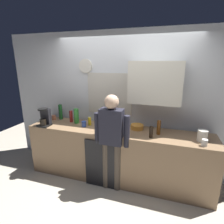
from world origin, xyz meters
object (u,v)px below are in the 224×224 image
(bottle_clear_soda, at_px, (76,116))
(bottle_amber_beer, at_px, (159,128))
(bottle_red_vinegar, at_px, (71,116))
(cup_white_mug, at_px, (205,143))
(bottle_dark_sauce, at_px, (151,132))
(mixing_bowl, at_px, (137,127))
(dish_soap, at_px, (90,121))
(bottle_green_wine, at_px, (61,112))
(cup_blue_mug, at_px, (84,124))
(storage_canister, at_px, (202,136))
(person_at_sink, at_px, (112,136))
(cup_terracotta_mug, at_px, (54,117))
(coffee_maker, at_px, (45,118))

(bottle_clear_soda, height_order, bottle_amber_beer, bottle_clear_soda)
(bottle_red_vinegar, xyz_separation_m, cup_white_mug, (2.29, -0.34, -0.06))
(bottle_dark_sauce, xyz_separation_m, bottle_clear_soda, (-1.42, 0.25, 0.05))
(mixing_bowl, height_order, dish_soap, dish_soap)
(mixing_bowl, bearing_deg, bottle_green_wine, 177.02)
(bottle_red_vinegar, height_order, bottle_dark_sauce, bottle_red_vinegar)
(cup_blue_mug, relative_size, storage_canister, 0.59)
(dish_soap, bearing_deg, bottle_red_vinegar, 171.94)
(bottle_green_wine, bearing_deg, cup_blue_mug, -21.40)
(cup_white_mug, bearing_deg, cup_blue_mug, 174.75)
(bottle_amber_beer, bearing_deg, cup_blue_mug, -178.02)
(cup_blue_mug, bearing_deg, bottle_amber_beer, 1.98)
(bottle_green_wine, xyz_separation_m, person_at_sink, (1.26, -0.52, -0.14))
(bottle_amber_beer, distance_m, cup_blue_mug, 1.30)
(cup_blue_mug, height_order, mixing_bowl, cup_blue_mug)
(bottle_green_wine, distance_m, cup_terracotta_mug, 0.17)
(dish_soap, relative_size, person_at_sink, 0.11)
(cup_white_mug, distance_m, person_at_sink, 1.33)
(bottle_dark_sauce, xyz_separation_m, dish_soap, (-1.13, 0.22, -0.01))
(bottle_green_wine, distance_m, bottle_clear_soda, 0.44)
(bottle_dark_sauce, distance_m, mixing_bowl, 0.40)
(cup_white_mug, height_order, cup_blue_mug, cup_blue_mug)
(cup_terracotta_mug, bearing_deg, person_at_sink, -18.00)
(storage_canister, bearing_deg, cup_white_mug, -86.19)
(coffee_maker, bearing_deg, bottle_red_vinegar, 43.98)
(cup_white_mug, xyz_separation_m, person_at_sink, (-1.33, -0.09, -0.04))
(bottle_green_wine, xyz_separation_m, bottle_amber_beer, (1.94, -0.21, -0.03))
(bottle_dark_sauce, xyz_separation_m, cup_white_mug, (0.74, -0.06, -0.04))
(bottle_dark_sauce, distance_m, cup_blue_mug, 1.21)
(cup_white_mug, relative_size, cup_terracotta_mug, 1.03)
(bottle_green_wine, bearing_deg, mixing_bowl, -2.98)
(bottle_amber_beer, bearing_deg, bottle_dark_sauce, -120.81)
(bottle_dark_sauce, bearing_deg, person_at_sink, -165.86)
(cup_blue_mug, bearing_deg, cup_white_mug, -5.25)
(bottle_green_wine, relative_size, mixing_bowl, 1.36)
(dish_soap, distance_m, person_at_sink, 0.66)
(coffee_maker, relative_size, dish_soap, 1.83)
(bottle_clear_soda, bearing_deg, person_at_sink, -25.74)
(bottle_green_wine, bearing_deg, person_at_sink, -22.59)
(bottle_red_vinegar, distance_m, storage_canister, 2.29)
(bottle_clear_soda, relative_size, cup_terracotta_mug, 3.04)
(bottle_clear_soda, height_order, mixing_bowl, bottle_clear_soda)
(bottle_clear_soda, relative_size, bottle_amber_beer, 1.22)
(bottle_clear_soda, bearing_deg, cup_white_mug, -8.13)
(coffee_maker, distance_m, storage_canister, 2.63)
(person_at_sink, bearing_deg, cup_white_mug, 13.59)
(bottle_red_vinegar, distance_m, mixing_bowl, 1.29)
(cup_white_mug, bearing_deg, mixing_bowl, 160.90)
(bottle_clear_soda, bearing_deg, bottle_dark_sauce, -10.09)
(dish_soap, height_order, person_at_sink, person_at_sink)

